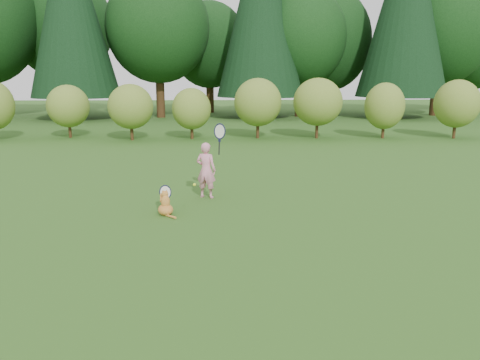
{
  "coord_description": "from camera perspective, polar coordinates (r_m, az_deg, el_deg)",
  "views": [
    {
      "loc": [
        -0.22,
        -8.96,
        2.87
      ],
      "look_at": [
        0.2,
        0.8,
        0.7
      ],
      "focal_mm": 35.0,
      "sensor_mm": 36.0,
      "label": 1
    }
  ],
  "objects": [
    {
      "name": "woodland_backdrop",
      "position": [
        32.29,
        -2.17,
        20.76
      ],
      "size": [
        48.0,
        10.0,
        15.0
      ],
      "primitive_type": null,
      "color": "black",
      "rests_on": "ground"
    },
    {
      "name": "ground",
      "position": [
        9.41,
        -1.01,
        -5.24
      ],
      "size": [
        100.0,
        100.0,
        0.0
      ],
      "primitive_type": "plane",
      "color": "#204E16",
      "rests_on": "ground"
    },
    {
      "name": "child",
      "position": [
        11.2,
        -4.1,
        1.35
      ],
      "size": [
        0.78,
        0.53,
        2.02
      ],
      "rotation": [
        0.0,
        0.0,
        2.77
      ],
      "color": "pink",
      "rests_on": "ground"
    },
    {
      "name": "cat",
      "position": [
        10.0,
        -9.09,
        -2.65
      ],
      "size": [
        0.5,
        0.77,
        0.74
      ],
      "rotation": [
        0.0,
        0.0,
        0.3
      ],
      "color": "#C56E25",
      "rests_on": "ground"
    },
    {
      "name": "shrub_row",
      "position": [
        22.01,
        -1.9,
        8.69
      ],
      "size": [
        28.0,
        3.0,
        2.8
      ],
      "primitive_type": null,
      "color": "olive",
      "rests_on": "ground"
    },
    {
      "name": "tennis_ball",
      "position": [
        9.5,
        -5.58,
        -0.57
      ],
      "size": [
        0.06,
        0.06,
        0.06
      ],
      "color": "yellow",
      "rests_on": "ground"
    }
  ]
}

